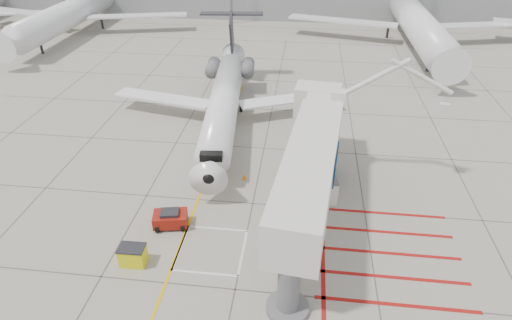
% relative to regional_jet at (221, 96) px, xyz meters
% --- Properties ---
extents(ground_plane, '(260.00, 260.00, 0.00)m').
position_rel_regional_jet_xyz_m(ground_plane, '(4.07, -13.97, -3.90)').
color(ground_plane, '#9C9686').
rests_on(ground_plane, ground).
extents(regional_jet, '(26.43, 31.95, 7.80)m').
position_rel_regional_jet_xyz_m(regional_jet, '(0.00, 0.00, 0.00)').
color(regional_jet, white).
rests_on(regional_jet, ground_plane).
extents(jet_bridge, '(11.83, 21.21, 8.10)m').
position_rel_regional_jet_xyz_m(jet_bridge, '(7.88, -12.11, 0.15)').
color(jet_bridge, silver).
rests_on(jet_bridge, ground_plane).
extents(pushback_tug, '(2.47, 1.81, 1.30)m').
position_rel_regional_jet_xyz_m(pushback_tug, '(-1.13, -13.04, -3.25)').
color(pushback_tug, maroon).
rests_on(pushback_tug, ground_plane).
extents(spill_bin, '(1.54, 1.05, 1.31)m').
position_rel_regional_jet_xyz_m(spill_bin, '(-2.37, -16.68, -3.24)').
color(spill_bin, '#D7CF0B').
rests_on(spill_bin, ground_plane).
extents(baggage_cart, '(1.93, 1.43, 1.11)m').
position_rel_regional_jet_xyz_m(baggage_cart, '(8.64, -8.73, -3.35)').
color(baggage_cart, '#535458').
rests_on(baggage_cart, ground_plane).
extents(ground_power_unit, '(2.56, 1.81, 1.85)m').
position_rel_regional_jet_xyz_m(ground_power_unit, '(8.87, -9.07, -2.98)').
color(ground_power_unit, silver).
rests_on(ground_power_unit, ground_plane).
extents(cone_nose, '(0.33, 0.33, 0.46)m').
position_rel_regional_jet_xyz_m(cone_nose, '(3.00, -6.95, -3.67)').
color(cone_nose, orange).
rests_on(cone_nose, ground_plane).
extents(cone_side, '(0.33, 0.33, 0.46)m').
position_rel_regional_jet_xyz_m(cone_side, '(7.20, -5.70, -3.67)').
color(cone_side, orange).
rests_on(cone_side, ground_plane).
extents(bg_aircraft_c, '(36.93, 41.03, 12.31)m').
position_rel_regional_jet_xyz_m(bg_aircraft_c, '(22.62, 32.03, 2.26)').
color(bg_aircraft_c, silver).
rests_on(bg_aircraft_c, ground_plane).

